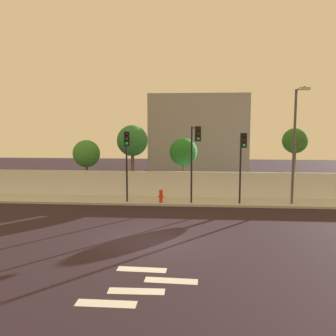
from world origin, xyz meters
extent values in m
plane|color=black|center=(0.00, 0.00, 0.00)|extent=(80.00, 80.00, 0.00)
cube|color=#B6B6B6|center=(0.00, 8.20, 0.07)|extent=(36.00, 2.40, 0.15)
cube|color=silver|center=(0.00, 9.49, 1.05)|extent=(36.00, 0.18, 1.80)
cube|color=silver|center=(-0.66, -5.80, 0.00)|extent=(1.80, 0.45, 0.01)
cube|color=silver|center=(0.09, -4.95, 0.00)|extent=(1.81, 0.49, 0.01)
cube|color=silver|center=(1.13, -4.10, 0.00)|extent=(1.82, 0.51, 0.01)
cube|color=silver|center=(0.00, -3.25, 0.00)|extent=(1.81, 0.50, 0.01)
cylinder|color=black|center=(4.76, 7.55, 2.44)|extent=(0.12, 0.12, 4.58)
cylinder|color=black|center=(4.80, 7.13, 4.63)|extent=(0.15, 0.84, 0.08)
cube|color=black|center=(4.83, 6.71, 4.28)|extent=(0.35, 0.23, 0.90)
sphere|color=black|center=(4.84, 6.59, 4.55)|extent=(0.18, 0.18, 0.18)
sphere|color=#33260A|center=(4.84, 6.59, 4.27)|extent=(0.18, 0.18, 0.18)
sphere|color=#19F24C|center=(4.84, 6.59, 3.99)|extent=(0.18, 0.18, 0.18)
cylinder|color=black|center=(-2.64, 7.55, 2.48)|extent=(0.12, 0.12, 4.66)
cylinder|color=black|center=(-2.55, 7.15, 4.71)|extent=(0.26, 0.83, 0.08)
cube|color=black|center=(-2.46, 6.74, 4.36)|extent=(0.38, 0.27, 0.90)
sphere|color=black|center=(-2.43, 6.62, 4.63)|extent=(0.18, 0.18, 0.18)
sphere|color=#33260A|center=(-2.43, 6.62, 4.35)|extent=(0.18, 0.18, 0.18)
sphere|color=#19F24C|center=(-2.43, 6.62, 4.07)|extent=(0.18, 0.18, 0.18)
cylinder|color=black|center=(1.63, 7.55, 2.65)|extent=(0.12, 0.12, 4.99)
cylinder|color=black|center=(1.82, 6.77, 5.04)|extent=(0.46, 1.57, 0.08)
cube|color=black|center=(2.01, 6.00, 4.69)|extent=(0.38, 0.28, 0.90)
sphere|color=black|center=(2.04, 5.88, 4.96)|extent=(0.18, 0.18, 0.18)
sphere|color=#33260A|center=(2.04, 5.88, 4.68)|extent=(0.18, 0.18, 0.18)
sphere|color=#19F24C|center=(2.04, 5.88, 4.40)|extent=(0.18, 0.18, 0.18)
cylinder|color=#4C4C51|center=(8.13, 7.75, 3.79)|extent=(0.16, 0.16, 7.29)
cylinder|color=#4C4C51|center=(8.11, 6.80, 7.39)|extent=(0.14, 1.90, 0.10)
cube|color=beige|center=(8.08, 5.85, 7.29)|extent=(0.61, 0.25, 0.16)
cylinder|color=red|center=(-0.37, 7.45, 0.50)|extent=(0.24, 0.24, 0.69)
sphere|color=red|center=(-0.37, 7.45, 0.88)|extent=(0.26, 0.26, 0.26)
cylinder|color=red|center=(-0.54, 7.45, 0.53)|extent=(0.10, 0.09, 0.09)
cylinder|color=red|center=(-0.20, 7.45, 0.53)|extent=(0.10, 0.09, 0.09)
cylinder|color=brown|center=(-6.45, 11.07, 1.24)|extent=(0.14, 0.14, 2.49)
sphere|color=#3B8233|center=(-6.45, 11.07, 3.06)|extent=(2.07, 2.07, 2.07)
cylinder|color=brown|center=(-2.88, 11.07, 1.71)|extent=(0.24, 0.24, 3.42)
sphere|color=#2E7436|center=(-2.88, 11.07, 4.06)|extent=(2.33, 2.33, 2.33)
cylinder|color=brown|center=(0.96, 11.07, 1.33)|extent=(0.18, 0.18, 2.67)
sphere|color=#24782A|center=(0.96, 11.07, 3.24)|extent=(2.08, 2.08, 2.08)
cylinder|color=brown|center=(9.07, 11.07, 1.79)|extent=(0.24, 0.24, 3.59)
sphere|color=#2E6223|center=(9.07, 11.07, 4.09)|extent=(1.83, 1.83, 1.83)
cube|color=gray|center=(2.10, 23.49, 4.20)|extent=(10.24, 6.00, 8.40)
camera|label=1|loc=(1.94, -15.55, 5.19)|focal=38.22mm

